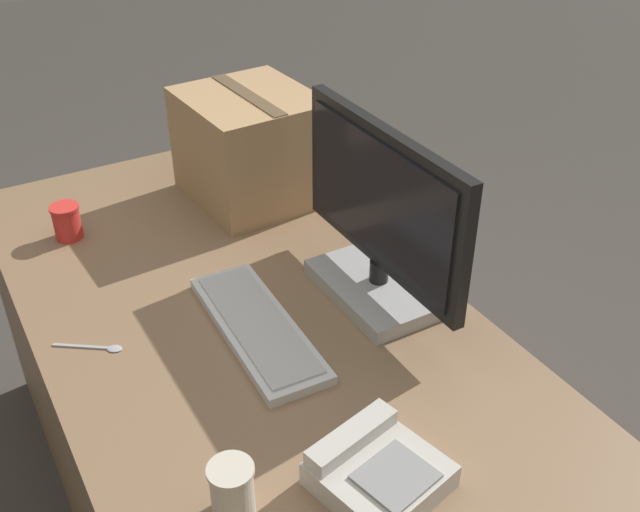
% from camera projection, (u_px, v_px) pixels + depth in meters
% --- Properties ---
extents(office_desk, '(1.80, 0.90, 0.72)m').
position_uv_depth(office_desk, '(258.00, 430.00, 1.87)').
color(office_desk, '#8C6B4C').
rests_on(office_desk, ground_plane).
extents(monitor, '(0.57, 0.22, 0.41)m').
position_uv_depth(monitor, '(381.00, 227.00, 1.64)').
color(monitor, '#B7B7B7').
rests_on(monitor, office_desk).
extents(keyboard, '(0.46, 0.17, 0.03)m').
position_uv_depth(keyboard, '(258.00, 327.00, 1.61)').
color(keyboard, silver).
rests_on(keyboard, office_desk).
extents(desk_phone, '(0.23, 0.23, 0.08)m').
position_uv_depth(desk_phone, '(377.00, 471.00, 1.26)').
color(desk_phone, beige).
rests_on(desk_phone, office_desk).
extents(paper_cup_left, '(0.08, 0.08, 0.09)m').
position_uv_depth(paper_cup_left, '(67.00, 222.00, 1.92)').
color(paper_cup_left, red).
rests_on(paper_cup_left, office_desk).
extents(paper_cup_right, '(0.08, 0.08, 0.11)m').
position_uv_depth(paper_cup_right, '(232.00, 491.00, 1.20)').
color(paper_cup_right, beige).
rests_on(paper_cup_right, office_desk).
extents(spoon, '(0.10, 0.13, 0.00)m').
position_uv_depth(spoon, '(99.00, 348.00, 1.57)').
color(spoon, '#B2B2B7').
rests_on(spoon, office_desk).
extents(cardboard_box, '(0.37, 0.34, 0.30)m').
position_uv_depth(cardboard_box, '(251.00, 147.00, 2.06)').
color(cardboard_box, tan).
rests_on(cardboard_box, office_desk).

